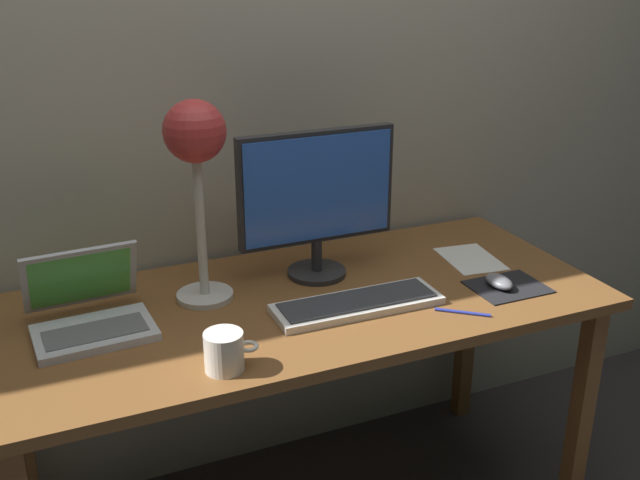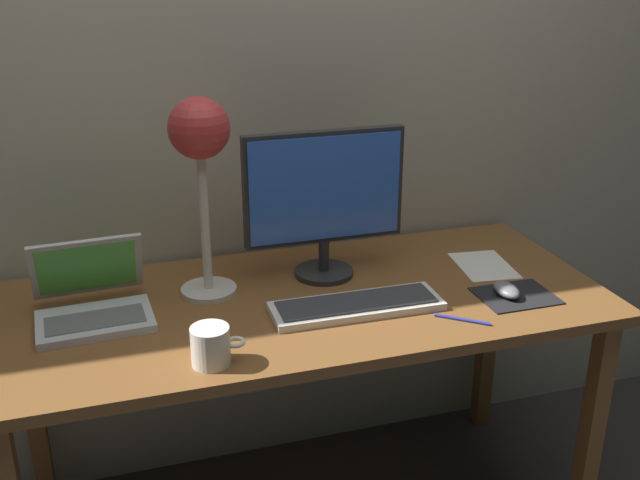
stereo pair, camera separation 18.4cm
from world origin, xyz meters
name	(u,v)px [view 1 (the left image)]	position (x,y,z in m)	size (l,w,h in m)	color
back_wall	(248,62)	(0.00, 0.40, 1.30)	(4.80, 0.06, 2.60)	#B2A893
desk	(303,325)	(0.00, 0.00, 0.66)	(1.60, 0.70, 0.74)	brown
monitor	(317,195)	(0.09, 0.12, 0.98)	(0.45, 0.17, 0.42)	#28282B
keyboard_main	(357,304)	(0.11, -0.11, 0.75)	(0.44, 0.15, 0.03)	silver
laptop	(88,306)	(-0.53, 0.07, 0.79)	(0.29, 0.27, 0.19)	silver
desk_lamp	(196,150)	(-0.24, 0.10, 1.14)	(0.16, 0.16, 0.53)	beige
mousepad	(508,287)	(0.54, -0.16, 0.74)	(0.20, 0.16, 0.00)	black
mouse	(499,282)	(0.51, -0.15, 0.76)	(0.06, 0.10, 0.03)	slate
coffee_mug	(225,351)	(-0.29, -0.26, 0.78)	(0.12, 0.09, 0.09)	white
paper_sheet_near_mouse	(471,259)	(0.56, 0.05, 0.74)	(0.15, 0.21, 0.00)	white
pen	(463,312)	(0.34, -0.24, 0.74)	(0.01, 0.01, 0.14)	#2633A5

